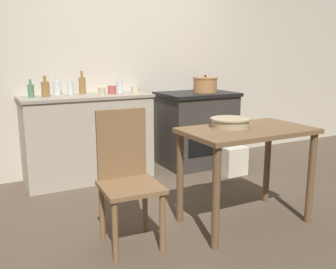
{
  "coord_description": "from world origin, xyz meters",
  "views": [
    {
      "loc": [
        -1.59,
        -2.54,
        1.33
      ],
      "look_at": [
        0.0,
        0.48,
        0.59
      ],
      "focal_mm": 40.0,
      "sensor_mm": 36.0,
      "label": 1
    }
  ],
  "objects_px": {
    "chair": "(127,175)",
    "bottle_left": "(82,85)",
    "bottle_center_left": "(119,86)",
    "cup_far_right": "(102,92)",
    "cup_mid_right": "(135,89)",
    "stock_pot": "(205,85)",
    "bottle_center": "(31,90)",
    "bottle_center_right": "(57,87)",
    "cup_right": "(112,90)",
    "bottle_mid_left": "(45,89)",
    "mixing_bowl_large": "(230,122)",
    "work_table": "(247,146)",
    "bottle_far_left": "(70,88)",
    "flour_sack": "(234,161)",
    "stove": "(196,129)"
  },
  "relations": [
    {
      "from": "mixing_bowl_large",
      "to": "chair",
      "type": "bearing_deg",
      "value": 177.5
    },
    {
      "from": "bottle_far_left",
      "to": "cup_far_right",
      "type": "bearing_deg",
      "value": -49.24
    },
    {
      "from": "bottle_far_left",
      "to": "bottle_mid_left",
      "type": "xyz_separation_m",
      "value": [
        -0.27,
        -0.1,
        0.01
      ]
    },
    {
      "from": "work_table",
      "to": "chair",
      "type": "relative_size",
      "value": 1.05
    },
    {
      "from": "bottle_mid_left",
      "to": "cup_mid_right",
      "type": "height_order",
      "value": "bottle_mid_left"
    },
    {
      "from": "mixing_bowl_large",
      "to": "bottle_left",
      "type": "xyz_separation_m",
      "value": [
        -0.71,
        1.67,
        0.19
      ]
    },
    {
      "from": "cup_right",
      "to": "chair",
      "type": "bearing_deg",
      "value": -105.97
    },
    {
      "from": "mixing_bowl_large",
      "to": "cup_mid_right",
      "type": "distance_m",
      "value": 1.5
    },
    {
      "from": "stock_pot",
      "to": "cup_mid_right",
      "type": "bearing_deg",
      "value": 175.63
    },
    {
      "from": "work_table",
      "to": "bottle_far_left",
      "type": "bearing_deg",
      "value": 117.75
    },
    {
      "from": "bottle_center_left",
      "to": "cup_far_right",
      "type": "height_order",
      "value": "bottle_center_left"
    },
    {
      "from": "stock_pot",
      "to": "cup_far_right",
      "type": "height_order",
      "value": "stock_pot"
    },
    {
      "from": "stock_pot",
      "to": "cup_right",
      "type": "height_order",
      "value": "stock_pot"
    },
    {
      "from": "chair",
      "to": "cup_mid_right",
      "type": "distance_m",
      "value": 1.66
    },
    {
      "from": "stock_pot",
      "to": "cup_far_right",
      "type": "distance_m",
      "value": 1.28
    },
    {
      "from": "cup_mid_right",
      "to": "bottle_far_left",
      "type": "bearing_deg",
      "value": 165.12
    },
    {
      "from": "stock_pot",
      "to": "bottle_center_right",
      "type": "relative_size",
      "value": 1.45
    },
    {
      "from": "work_table",
      "to": "bottle_far_left",
      "type": "xyz_separation_m",
      "value": [
        -0.93,
        1.76,
        0.35
      ]
    },
    {
      "from": "flour_sack",
      "to": "bottle_mid_left",
      "type": "distance_m",
      "value": 2.15
    },
    {
      "from": "chair",
      "to": "bottle_left",
      "type": "bearing_deg",
      "value": 88.3
    },
    {
      "from": "mixing_bowl_large",
      "to": "cup_far_right",
      "type": "height_order",
      "value": "cup_far_right"
    },
    {
      "from": "stove",
      "to": "mixing_bowl_large",
      "type": "height_order",
      "value": "stove"
    },
    {
      "from": "bottle_center_right",
      "to": "chair",
      "type": "bearing_deg",
      "value": -85.93
    },
    {
      "from": "bottle_far_left",
      "to": "bottle_left",
      "type": "xyz_separation_m",
      "value": [
        0.13,
        0.01,
        0.02
      ]
    },
    {
      "from": "chair",
      "to": "bottle_left",
      "type": "distance_m",
      "value": 1.71
    },
    {
      "from": "stock_pot",
      "to": "cup_mid_right",
      "type": "height_order",
      "value": "stock_pot"
    },
    {
      "from": "flour_sack",
      "to": "cup_right",
      "type": "height_order",
      "value": "cup_right"
    },
    {
      "from": "bottle_mid_left",
      "to": "chair",
      "type": "bearing_deg",
      "value": -80.51
    },
    {
      "from": "mixing_bowl_large",
      "to": "bottle_far_left",
      "type": "distance_m",
      "value": 1.87
    },
    {
      "from": "stove",
      "to": "bottle_mid_left",
      "type": "bearing_deg",
      "value": 176.74
    },
    {
      "from": "stove",
      "to": "mixing_bowl_large",
      "type": "bearing_deg",
      "value": -112.42
    },
    {
      "from": "bottle_center",
      "to": "bottle_center_right",
      "type": "distance_m",
      "value": 0.3
    },
    {
      "from": "cup_mid_right",
      "to": "cup_far_right",
      "type": "distance_m",
      "value": 0.43
    },
    {
      "from": "stove",
      "to": "cup_far_right",
      "type": "distance_m",
      "value": 1.3
    },
    {
      "from": "stock_pot",
      "to": "bottle_center",
      "type": "distance_m",
      "value": 1.94
    },
    {
      "from": "mixing_bowl_large",
      "to": "bottle_center_left",
      "type": "bearing_deg",
      "value": 101.46
    },
    {
      "from": "bottle_mid_left",
      "to": "cup_mid_right",
      "type": "relative_size",
      "value": 2.29
    },
    {
      "from": "chair",
      "to": "bottle_mid_left",
      "type": "distance_m",
      "value": 1.62
    },
    {
      "from": "work_table",
      "to": "bottle_center",
      "type": "relative_size",
      "value": 5.68
    },
    {
      "from": "bottle_center_left",
      "to": "cup_mid_right",
      "type": "bearing_deg",
      "value": -34.51
    },
    {
      "from": "bottle_center_right",
      "to": "cup_right",
      "type": "xyz_separation_m",
      "value": [
        0.54,
        -0.18,
        -0.03
      ]
    },
    {
      "from": "bottle_mid_left",
      "to": "cup_right",
      "type": "xyz_separation_m",
      "value": [
        0.67,
        -0.06,
        -0.04
      ]
    },
    {
      "from": "bottle_left",
      "to": "cup_mid_right",
      "type": "height_order",
      "value": "bottle_left"
    },
    {
      "from": "stove",
      "to": "bottle_left",
      "type": "relative_size",
      "value": 3.66
    },
    {
      "from": "bottle_center_left",
      "to": "cup_right",
      "type": "height_order",
      "value": "bottle_center_left"
    },
    {
      "from": "mixing_bowl_large",
      "to": "cup_mid_right",
      "type": "relative_size",
      "value": 3.43
    },
    {
      "from": "cup_far_right",
      "to": "flour_sack",
      "type": "bearing_deg",
      "value": -18.64
    },
    {
      "from": "bottle_center",
      "to": "cup_far_right",
      "type": "height_order",
      "value": "bottle_center"
    },
    {
      "from": "bottle_left",
      "to": "stock_pot",
      "type": "bearing_deg",
      "value": -10.12
    },
    {
      "from": "bottle_center_left",
      "to": "cup_right",
      "type": "bearing_deg",
      "value": -145.02
    }
  ]
}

